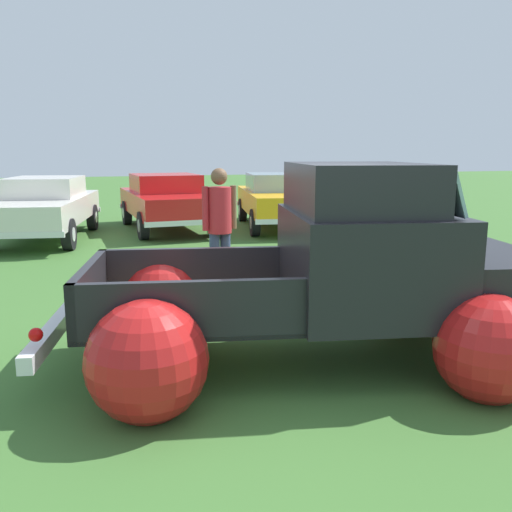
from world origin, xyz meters
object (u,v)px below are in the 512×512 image
at_px(lane_cone_0, 226,281).
at_px(show_car_0, 45,206).
at_px(vintage_pickup_truck, 338,286).
at_px(show_car_2, 280,198).
at_px(spectator_0, 220,222).
at_px(show_car_1, 167,200).

bearing_deg(lane_cone_0, show_car_0, 112.15).
bearing_deg(vintage_pickup_truck, lane_cone_0, 114.34).
height_order(show_car_0, show_car_2, same).
bearing_deg(spectator_0, vintage_pickup_truck, -1.86).
bearing_deg(show_car_0, show_car_2, 102.72).
bearing_deg(spectator_0, show_car_1, 167.51).
xyz_separation_m(show_car_1, spectator_0, (-0.23, -6.54, 0.25)).
relative_size(show_car_0, show_car_1, 1.08).
xyz_separation_m(vintage_pickup_truck, spectator_0, (-0.44, 2.89, 0.27)).
relative_size(spectator_0, lane_cone_0, 2.85).
bearing_deg(show_car_0, lane_cone_0, 32.64).
distance_m(show_car_2, lane_cone_0, 7.43).
height_order(show_car_1, show_car_2, same).
bearing_deg(show_car_0, show_car_1, 114.13).
height_order(vintage_pickup_truck, show_car_0, vintage_pickup_truck).
distance_m(vintage_pickup_truck, show_car_1, 9.44).
distance_m(vintage_pickup_truck, show_car_0, 9.27).
distance_m(vintage_pickup_truck, lane_cone_0, 2.39).
relative_size(show_car_2, spectator_0, 2.65).
bearing_deg(lane_cone_0, spectator_0, 83.11).
distance_m(show_car_1, show_car_2, 3.00).
bearing_deg(spectator_0, lane_cone_0, -17.37).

